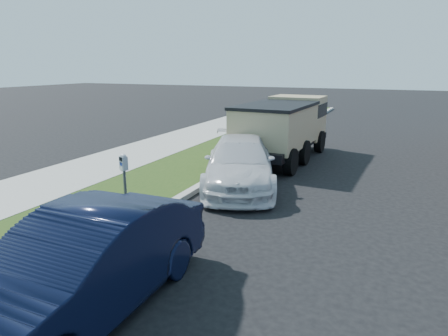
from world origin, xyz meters
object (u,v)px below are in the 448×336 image
at_px(parking_meter, 124,171).
at_px(dump_truck, 284,125).
at_px(white_wagon, 240,162).
at_px(navy_sedan, 83,266).

height_order(parking_meter, dump_truck, dump_truck).
xyz_separation_m(parking_meter, dump_truck, (1.67, 8.17, 0.10)).
distance_m(white_wagon, navy_sedan, 7.25).
bearing_deg(dump_truck, navy_sedan, -86.50).
height_order(parking_meter, white_wagon, parking_meter).
distance_m(parking_meter, dump_truck, 8.34).
height_order(navy_sedan, dump_truck, dump_truck).
distance_m(white_wagon, dump_truck, 4.36).
bearing_deg(white_wagon, navy_sedan, -107.53).
distance_m(parking_meter, navy_sedan, 3.87).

